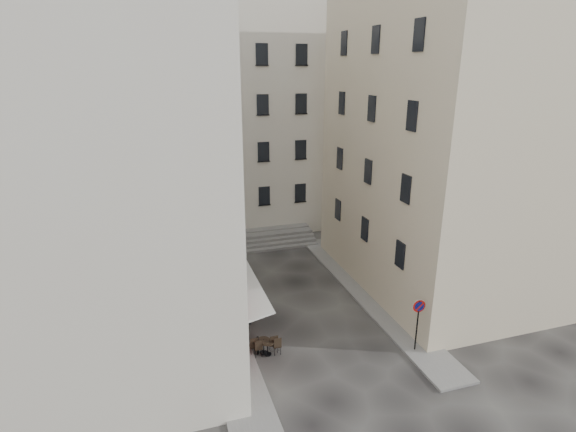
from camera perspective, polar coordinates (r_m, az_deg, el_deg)
name	(u,v)px	position (r m, az deg, el deg)	size (l,w,h in m)	color
ground	(314,331)	(24.30, 3.30, -14.43)	(90.00, 90.00, 0.00)	black
sidewalk_left	(216,307)	(26.66, -9.10, -11.28)	(2.00, 22.00, 0.12)	slate
sidewalk_right	(366,292)	(28.26, 9.82, -9.50)	(2.00, 18.00, 0.12)	slate
building_left	(73,134)	(22.43, -25.60, 9.32)	(12.20, 16.20, 20.60)	beige
building_right	(461,135)	(29.02, 21.16, 9.58)	(12.20, 14.20, 18.60)	beige
building_back	(225,115)	(38.75, -8.03, 12.56)	(18.20, 10.20, 18.60)	beige
cafe_storefront	(227,303)	(23.20, -7.72, -10.89)	(1.74, 7.30, 3.50)	#480A0B
stone_steps	(257,240)	(34.88, -3.96, -3.08)	(9.00, 3.15, 0.80)	slate
bollard_near	(258,345)	(22.41, -3.85, -15.97)	(0.12, 0.12, 0.98)	black
bollard_mid	(243,309)	(25.31, -5.77, -11.64)	(0.12, 0.12, 0.98)	black
bollard_far	(231,281)	(28.35, -7.25, -8.21)	(0.12, 0.12, 0.98)	black
no_parking_sign	(418,316)	(22.59, 16.20, -12.05)	(0.64, 0.11, 2.81)	black
bistro_table_a	(267,346)	(22.37, -2.63, -16.22)	(1.28, 0.60, 0.90)	black
bistro_table_b	(263,345)	(22.46, -3.14, -15.99)	(1.35, 0.63, 0.95)	black
bistro_table_c	(244,314)	(24.97, -5.63, -12.25)	(1.30, 0.61, 0.92)	black
bistro_table_d	(248,300)	(26.14, -5.08, -10.61)	(1.43, 0.67, 1.00)	black
bistro_table_e	(238,287)	(27.69, -6.32, -8.98)	(1.32, 0.62, 0.93)	black
pedestrian	(246,308)	(24.48, -5.32, -11.58)	(0.70, 0.46, 1.92)	#222127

